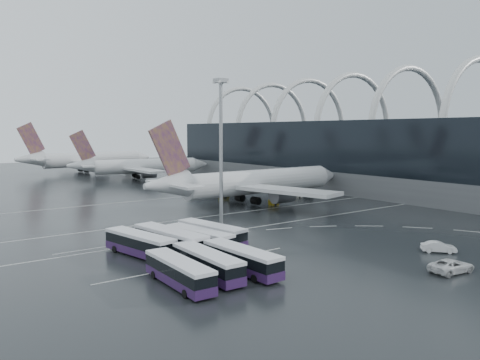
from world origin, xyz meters
TOP-DOWN VIEW (x-y plane):
  - ground at (0.00, 0.00)m, footprint 420.00×420.00m
  - terminal at (61.56, 19.84)m, footprint 42.00×160.00m
  - lane_marking_near at (0.00, -2.00)m, footprint 120.00×0.25m
  - lane_marking_mid at (0.00, 12.00)m, footprint 120.00×0.25m
  - lane_marking_far at (0.00, 40.00)m, footprint 120.00×0.25m
  - bus_bay_line_south at (-24.00, -16.00)m, footprint 28.00×0.25m
  - bus_bay_line_north at (-24.00, 0.00)m, footprint 28.00×0.25m
  - airliner_main at (12.68, 20.40)m, footprint 57.47×50.50m
  - airliner_gate_b at (15.08, 89.83)m, footprint 50.45×44.70m
  - airliner_gate_c at (8.43, 127.47)m, footprint 57.83×53.10m
  - bus_row_near_a at (-28.36, -7.83)m, footprint 5.26×13.14m
  - bus_row_near_b at (-24.29, -8.99)m, footprint 5.03×14.04m
  - bus_row_near_c at (-20.12, -9.85)m, footprint 4.82×12.63m
  - bus_row_near_d at (-16.88, -8.14)m, footprint 4.91×13.06m
  - bus_row_far_a at (-30.10, -22.08)m, footprint 3.14×12.15m
  - bus_row_far_b at (-25.85, -21.17)m, footprint 3.18×12.40m
  - bus_row_far_c at (-21.52, -22.18)m, footprint 3.36×12.48m
  - van_curve_a at (-0.99, -37.34)m, footprint 6.36×3.60m
  - van_curve_c at (6.63, -31.10)m, footprint 4.42×4.54m
  - floodlight_mast at (-7.94, 2.44)m, footprint 2.02×2.02m
  - gse_cart_belly_a at (15.55, 15.48)m, footprint 2.22×1.31m
  - gse_cart_belly_d at (28.08, 20.51)m, footprint 1.98×1.17m
  - gse_cart_belly_e at (13.91, 33.68)m, footprint 2.49×1.47m

SIDE VIEW (x-z plane):
  - ground at x=0.00m, z-range 0.00..0.00m
  - lane_marking_near at x=0.00m, z-range 0.00..0.01m
  - lane_marking_mid at x=0.00m, z-range 0.00..0.01m
  - lane_marking_far at x=0.00m, z-range 0.00..0.01m
  - bus_bay_line_south at x=-24.00m, z-range 0.00..0.01m
  - bus_bay_line_north at x=-24.00m, z-range 0.00..0.01m
  - gse_cart_belly_d at x=28.08m, z-range 0.00..1.08m
  - gse_cart_belly_a at x=15.55m, z-range 0.00..1.21m
  - gse_cart_belly_e at x=13.91m, z-range 0.00..1.36m
  - van_curve_c at x=6.63m, z-range 0.00..1.55m
  - van_curve_a at x=-0.99m, z-range 0.00..1.68m
  - bus_row_far_a at x=-30.10m, z-range 0.15..3.12m
  - bus_row_far_b at x=-25.85m, z-range 0.15..3.19m
  - bus_row_near_c at x=-20.12m, z-range 0.15..3.19m
  - bus_row_far_c at x=-21.52m, z-range 0.15..3.20m
  - bus_row_near_d at x=-16.88m, z-range 0.16..3.30m
  - bus_row_near_a at x=-28.36m, z-range 0.16..3.32m
  - bus_row_near_b at x=-24.29m, z-range 0.17..3.55m
  - airliner_gate_b at x=15.08m, z-range -4.39..13.19m
  - airliner_main at x=12.68m, z-range -4.87..14.63m
  - airliner_gate_c at x=8.43m, z-range -5.15..15.44m
  - terminal at x=61.56m, z-range -6.58..28.32m
  - floodlight_mast at x=-7.94m, z-range 3.39..29.71m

